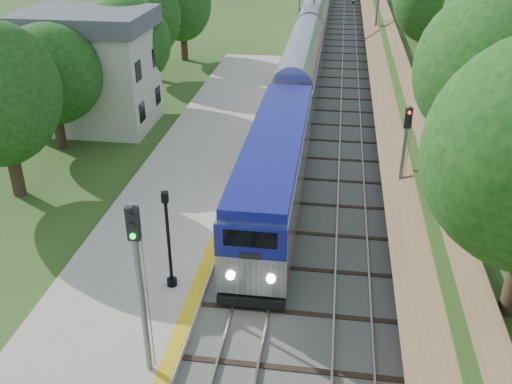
# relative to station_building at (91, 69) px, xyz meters

# --- Properties ---
(trackbed) EXTENTS (9.50, 170.00, 0.28)m
(trackbed) POSITION_rel_station_building_xyz_m (16.00, 30.00, -4.02)
(trackbed) COLOR #4C4944
(trackbed) RESTS_ON ground
(platform) EXTENTS (6.40, 68.00, 0.38)m
(platform) POSITION_rel_station_building_xyz_m (8.80, -14.00, -3.90)
(platform) COLOR #AEA08C
(platform) RESTS_ON ground
(yellow_stripe) EXTENTS (0.55, 68.00, 0.01)m
(yellow_stripe) POSITION_rel_station_building_xyz_m (11.65, -14.00, -3.70)
(yellow_stripe) COLOR gold
(yellow_stripe) RESTS_ON platform
(embankment) EXTENTS (10.64, 170.00, 11.70)m
(embankment) POSITION_rel_station_building_xyz_m (24.35, 30.00, -2.14)
(embankment) COLOR brown
(embankment) RESTS_ON ground
(station_building) EXTENTS (8.60, 6.60, 8.00)m
(station_building) POSITION_rel_station_building_xyz_m (0.00, 0.00, 0.00)
(station_building) COLOR beige
(station_building) RESTS_ON ground
(signal_gantry) EXTENTS (8.40, 0.38, 6.20)m
(signal_gantry) POSITION_rel_station_building_xyz_m (16.47, 24.99, 0.73)
(signal_gantry) COLOR slate
(signal_gantry) RESTS_ON ground
(trees_behind_platform) EXTENTS (7.82, 53.32, 7.21)m
(trees_behind_platform) POSITION_rel_station_building_xyz_m (2.83, -9.33, 0.44)
(trees_behind_platform) COLOR #332316
(trees_behind_platform) RESTS_ON ground
(train) EXTENTS (2.80, 112.39, 4.11)m
(train) POSITION_rel_station_building_xyz_m (14.00, 36.13, -1.96)
(train) COLOR black
(train) RESTS_ON trackbed
(lamppost_far) EXTENTS (0.43, 0.43, 4.35)m
(lamppost_far) POSITION_rel_station_building_xyz_m (10.57, -18.23, -1.77)
(lamppost_far) COLOR black
(lamppost_far) RESTS_ON platform
(signal_platform) EXTENTS (0.38, 0.30, 6.45)m
(signal_platform) POSITION_rel_station_building_xyz_m (11.10, -22.93, 0.25)
(signal_platform) COLOR slate
(signal_platform) RESTS_ON platform
(signal_farside) EXTENTS (0.33, 0.26, 6.04)m
(signal_farside) POSITION_rel_station_building_xyz_m (20.20, -11.00, -0.28)
(signal_farside) COLOR slate
(signal_farside) RESTS_ON ground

